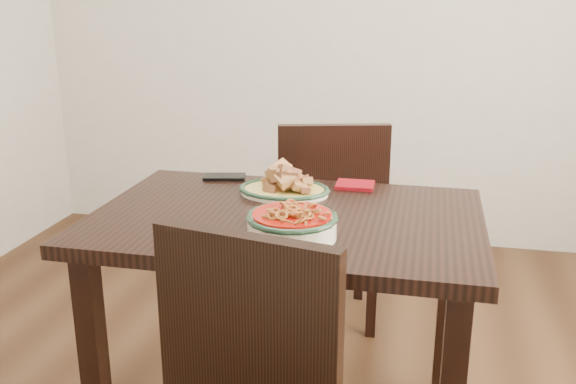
% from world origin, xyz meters
% --- Properties ---
extents(wall_back, '(3.50, 0.10, 2.60)m').
position_xyz_m(wall_back, '(0.00, 1.75, 1.30)').
color(wall_back, beige).
rests_on(wall_back, ground).
extents(dining_table, '(1.10, 0.74, 0.75)m').
position_xyz_m(dining_table, '(0.07, -0.06, 0.64)').
color(dining_table, black).
rests_on(dining_table, ground).
extents(chair_far, '(0.51, 0.51, 0.89)m').
position_xyz_m(chair_far, '(0.08, 0.67, 0.50)').
color(chair_far, black).
rests_on(chair_far, ground).
extents(fish_plate, '(0.28, 0.22, 0.11)m').
position_xyz_m(fish_plate, '(0.02, 0.13, 0.79)').
color(fish_plate, white).
rests_on(fish_plate, dining_table).
extents(noodle_bowl, '(0.24, 0.24, 0.08)m').
position_xyz_m(noodle_bowl, '(0.12, -0.24, 0.79)').
color(noodle_bowl, white).
rests_on(noodle_bowl, dining_table).
extents(smartphone, '(0.15, 0.10, 0.01)m').
position_xyz_m(smartphone, '(-0.22, 0.26, 0.76)').
color(smartphone, black).
rests_on(smartphone, dining_table).
extents(napkin, '(0.12, 0.10, 0.01)m').
position_xyz_m(napkin, '(0.23, 0.25, 0.76)').
color(napkin, maroon).
rests_on(napkin, dining_table).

